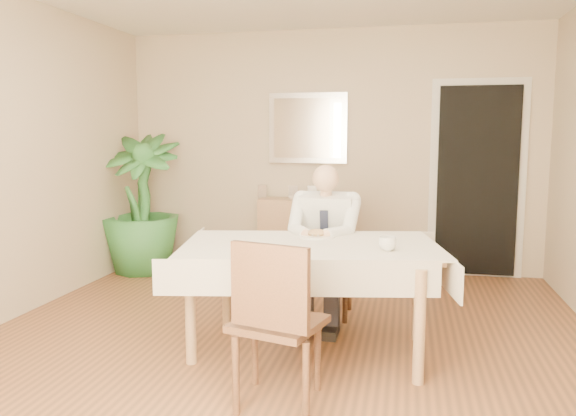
% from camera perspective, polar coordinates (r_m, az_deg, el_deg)
% --- Properties ---
extents(room, '(5.00, 5.02, 2.60)m').
position_cam_1_polar(room, '(3.71, -1.14, 4.68)').
color(room, brown).
rests_on(room, ground).
extents(window, '(1.34, 0.04, 1.44)m').
position_cam_1_polar(window, '(1.41, -24.79, 5.59)').
color(window, beige).
rests_on(window, room).
extents(doorway, '(0.96, 0.07, 2.10)m').
position_cam_1_polar(doorway, '(6.13, 18.65, 2.58)').
color(doorway, beige).
rests_on(doorway, ground).
extents(mirror, '(0.86, 0.04, 0.76)m').
position_cam_1_polar(mirror, '(6.17, 2.01, 8.11)').
color(mirror, silver).
rests_on(mirror, room).
extents(dining_table, '(1.90, 1.33, 0.75)m').
position_cam_1_polar(dining_table, '(3.80, 2.29, -4.88)').
color(dining_table, '#A77955').
rests_on(dining_table, ground).
extents(chair_far, '(0.42, 0.42, 0.84)m').
position_cam_1_polar(chair_far, '(4.69, 4.11, -4.99)').
color(chair_far, '#472716').
rests_on(chair_far, ground).
extents(chair_near, '(0.54, 0.55, 0.93)m').
position_cam_1_polar(chair_near, '(3.04, -1.33, -10.83)').
color(chair_near, '#472716').
rests_on(chair_near, ground).
extents(seated_man, '(0.48, 0.72, 1.24)m').
position_cam_1_polar(seated_man, '(4.37, 3.62, -2.95)').
color(seated_man, white).
rests_on(seated_man, ground).
extents(plate, '(0.26, 0.26, 0.02)m').
position_cam_1_polar(plate, '(4.01, 2.95, -2.87)').
color(plate, white).
rests_on(plate, dining_table).
extents(food, '(0.14, 0.14, 0.06)m').
position_cam_1_polar(food, '(4.01, 2.95, -2.56)').
color(food, olive).
rests_on(food, dining_table).
extents(knife, '(0.01, 0.13, 0.01)m').
position_cam_1_polar(knife, '(3.94, 3.38, -2.80)').
color(knife, silver).
rests_on(knife, dining_table).
extents(fork, '(0.01, 0.13, 0.01)m').
position_cam_1_polar(fork, '(3.96, 2.24, -2.76)').
color(fork, silver).
rests_on(fork, dining_table).
extents(coffee_mug, '(0.13, 0.13, 0.09)m').
position_cam_1_polar(coffee_mug, '(3.60, 10.07, -3.59)').
color(coffee_mug, white).
rests_on(coffee_mug, dining_table).
extents(sideboard, '(1.01, 0.40, 0.79)m').
position_cam_1_polar(sideboard, '(6.12, 1.72, -2.75)').
color(sideboard, '#A77955').
rests_on(sideboard, ground).
extents(photo_frame_left, '(0.10, 0.02, 0.14)m').
position_cam_1_polar(photo_frame_left, '(6.20, -2.63, 1.72)').
color(photo_frame_left, silver).
rests_on(photo_frame_left, sideboard).
extents(photo_frame_center, '(0.10, 0.02, 0.14)m').
position_cam_1_polar(photo_frame_center, '(6.13, 0.54, 1.66)').
color(photo_frame_center, silver).
rests_on(photo_frame_center, sideboard).
extents(photo_frame_right, '(0.10, 0.02, 0.14)m').
position_cam_1_polar(photo_frame_right, '(6.10, 2.47, 1.63)').
color(photo_frame_right, silver).
rests_on(photo_frame_right, sideboard).
extents(potted_palm, '(0.90, 0.90, 1.49)m').
position_cam_1_polar(potted_palm, '(6.23, -14.69, 0.46)').
color(potted_palm, '#265E27').
rests_on(potted_palm, ground).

